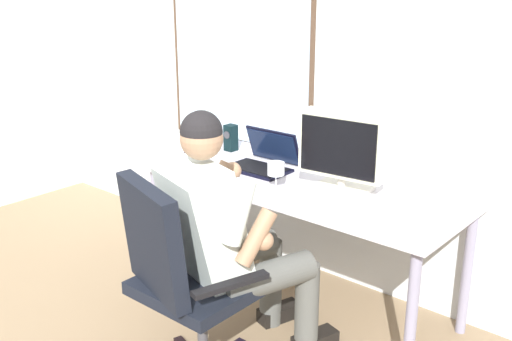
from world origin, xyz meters
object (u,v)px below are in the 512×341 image
Objects in this scene: wine_glass at (276,170)px; office_chair at (179,269)px; coffee_mug at (190,157)px; desk_speaker at (231,138)px; desk at (300,191)px; crt_monitor at (343,148)px; laptop at (265,158)px; person_seated at (231,235)px.

office_chair is at bearing -88.51° from wine_glass.
wine_glass is at bearing -0.87° from coffee_mug.
coffee_mug is at bearing 133.04° from office_chair.
wine_glass is 0.76m from desk_speaker.
office_chair is 1.01m from coffee_mug.
crt_monitor is (0.27, -0.01, 0.30)m from desk.
desk_speaker is 1.98× the size of coffee_mug.
office_chair is at bearing -73.02° from laptop.
office_chair is 0.78× the size of person_seated.
laptop is 0.36m from wine_glass.
office_chair reaches higher than wine_glass.
desk_speaker is (-0.39, 0.13, 0.03)m from laptop.
laptop is at bearing 173.41° from desk.
coffee_mug is at bearing -168.62° from crt_monitor.
laptop is at bearing 138.81° from wine_glass.
office_chair is 0.29m from person_seated.
laptop reaches higher than desk_speaker.
person_seated is 0.74m from crt_monitor.
desk_speaker is (-0.68, 1.08, 0.26)m from office_chair.
desk is 0.70m from desk_speaker.
desk is 12.73× the size of wine_glass.
person_seated is 2.76× the size of crt_monitor.
desk_speaker is 0.36m from coffee_mug.
wine_glass is (-0.28, -0.20, -0.13)m from crt_monitor.
person_seated is 0.78m from laptop.
person_seated is (0.08, -0.65, -0.01)m from desk.
wine_glass is (-0.02, 0.71, 0.28)m from office_chair.
office_chair reaches higher than coffee_mug.
desk is at bearing 90.77° from office_chair.
laptop is 2.50× the size of wine_glass.
desk_speaker reaches higher than coffee_mug.
wine_glass is (-0.09, 0.45, 0.19)m from person_seated.
coffee_mug is (-0.93, -0.19, -0.19)m from crt_monitor.
office_chair is 6.87× the size of wine_glass.
desk is 0.70m from coffee_mug.
desk_speaker is at bearing 166.15° from desk.
office_chair is 11.85× the size of coffee_mug.
office_chair is 1.30m from desk_speaker.
person_seated is 3.53× the size of laptop.
wine_glass is 0.87× the size of desk_speaker.
laptop is at bearing 117.86° from person_seated.
office_chair reaches higher than desk.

